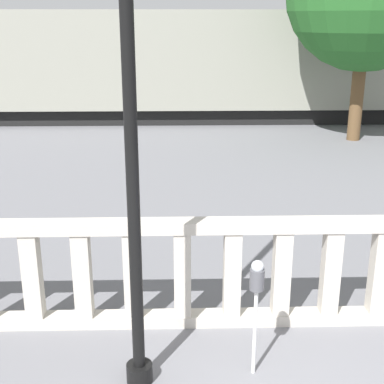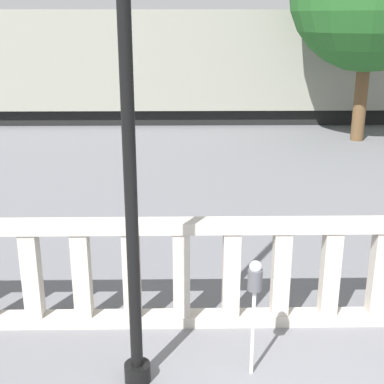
{
  "view_description": "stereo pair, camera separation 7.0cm",
  "coord_description": "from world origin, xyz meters",
  "views": [
    {
      "loc": [
        -1.22,
        -3.14,
        3.57
      ],
      "look_at": [
        -1.04,
        3.56,
        1.37
      ],
      "focal_mm": 50.0,
      "sensor_mm": 36.0,
      "label": 1
    },
    {
      "loc": [
        -1.15,
        -3.14,
        3.57
      ],
      "look_at": [
        -1.04,
        3.56,
        1.37
      ],
      "focal_mm": 50.0,
      "sensor_mm": 36.0,
      "label": 2
    }
  ],
  "objects": [
    {
      "name": "balustrade",
      "position": [
        -0.0,
        2.56,
        0.68
      ],
      "size": [
        15.21,
        0.24,
        1.35
      ],
      "color": "#BCB5A8",
      "rests_on": "ground"
    },
    {
      "name": "train_near",
      "position": [
        3.85,
        16.18,
        1.98
      ],
      "size": [
        28.14,
        2.74,
        4.4
      ],
      "color": "black",
      "rests_on": "ground"
    },
    {
      "name": "train_far",
      "position": [
        4.15,
        23.18,
        2.02
      ],
      "size": [
        19.0,
        3.09,
        4.44
      ],
      "color": "black",
      "rests_on": "ground"
    },
    {
      "name": "parking_meter",
      "position": [
        -0.45,
        1.6,
        1.01
      ],
      "size": [
        0.15,
        0.15,
        1.3
      ],
      "color": "silver",
      "rests_on": "ground"
    }
  ]
}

